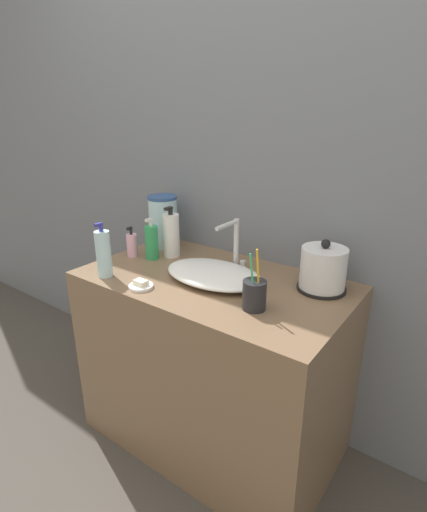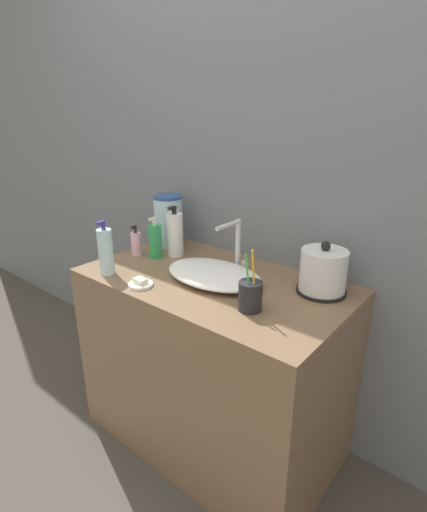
{
  "view_description": "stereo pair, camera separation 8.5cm",
  "coord_description": "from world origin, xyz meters",
  "px_view_note": "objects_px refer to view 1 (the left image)",
  "views": [
    {
      "loc": [
        0.87,
        -0.88,
        1.46
      ],
      "look_at": [
        0.0,
        0.31,
        0.91
      ],
      "focal_mm": 28.0,
      "sensor_mm": 36.0,
      "label": 1
    },
    {
      "loc": [
        0.94,
        -0.83,
        1.46
      ],
      "look_at": [
        0.0,
        0.31,
        0.91
      ],
      "focal_mm": 28.0,
      "sensor_mm": 36.0,
      "label": 2
    }
  ],
  "objects_px": {
    "electric_kettle": "(323,271)",
    "hand_cream_bottle": "(171,235)",
    "mouthwash_bottle": "(132,245)",
    "faucet": "(235,242)",
    "toothbrush_cup": "(254,295)",
    "lotion_bottle": "(104,254)",
    "water_pitcher": "(163,221)",
    "shampoo_bottle": "(152,242)"
  },
  "relations": [
    {
      "from": "electric_kettle",
      "to": "hand_cream_bottle",
      "type": "bearing_deg",
      "value": -175.25
    },
    {
      "from": "mouthwash_bottle",
      "to": "electric_kettle",
      "type": "bearing_deg",
      "value": 11.2
    },
    {
      "from": "faucet",
      "to": "toothbrush_cup",
      "type": "height_order",
      "value": "toothbrush_cup"
    },
    {
      "from": "lotion_bottle",
      "to": "water_pitcher",
      "type": "bearing_deg",
      "value": 98.63
    },
    {
      "from": "faucet",
      "to": "lotion_bottle",
      "type": "height_order",
      "value": "lotion_bottle"
    },
    {
      "from": "toothbrush_cup",
      "to": "water_pitcher",
      "type": "relative_size",
      "value": 0.89
    },
    {
      "from": "toothbrush_cup",
      "to": "faucet",
      "type": "bearing_deg",
      "value": 134.16
    },
    {
      "from": "toothbrush_cup",
      "to": "shampoo_bottle",
      "type": "height_order",
      "value": "toothbrush_cup"
    },
    {
      "from": "toothbrush_cup",
      "to": "shampoo_bottle",
      "type": "bearing_deg",
      "value": 166.84
    },
    {
      "from": "electric_kettle",
      "to": "water_pitcher",
      "type": "distance_m",
      "value": 0.83
    },
    {
      "from": "water_pitcher",
      "to": "electric_kettle",
      "type": "bearing_deg",
      "value": -1.79
    },
    {
      "from": "lotion_bottle",
      "to": "hand_cream_bottle",
      "type": "bearing_deg",
      "value": 79.52
    },
    {
      "from": "mouthwash_bottle",
      "to": "hand_cream_bottle",
      "type": "xyz_separation_m",
      "value": [
        0.15,
        0.11,
        0.05
      ]
    },
    {
      "from": "electric_kettle",
      "to": "toothbrush_cup",
      "type": "distance_m",
      "value": 0.31
    },
    {
      "from": "faucet",
      "to": "lotion_bottle",
      "type": "relative_size",
      "value": 0.96
    },
    {
      "from": "toothbrush_cup",
      "to": "mouthwash_bottle",
      "type": "height_order",
      "value": "toothbrush_cup"
    },
    {
      "from": "faucet",
      "to": "lotion_bottle",
      "type": "xyz_separation_m",
      "value": [
        -0.39,
        -0.37,
        -0.03
      ]
    },
    {
      "from": "toothbrush_cup",
      "to": "lotion_bottle",
      "type": "height_order",
      "value": "lotion_bottle"
    },
    {
      "from": "faucet",
      "to": "shampoo_bottle",
      "type": "bearing_deg",
      "value": -163.43
    },
    {
      "from": "shampoo_bottle",
      "to": "hand_cream_bottle",
      "type": "relative_size",
      "value": 0.81
    },
    {
      "from": "water_pitcher",
      "to": "toothbrush_cup",
      "type": "bearing_deg",
      "value": -23.72
    },
    {
      "from": "hand_cream_bottle",
      "to": "toothbrush_cup",
      "type": "bearing_deg",
      "value": -21.28
    },
    {
      "from": "shampoo_bottle",
      "to": "water_pitcher",
      "type": "xyz_separation_m",
      "value": [
        -0.08,
        0.16,
        0.05
      ]
    },
    {
      "from": "hand_cream_bottle",
      "to": "water_pitcher",
      "type": "xyz_separation_m",
      "value": [
        -0.13,
        0.08,
        0.02
      ]
    },
    {
      "from": "mouthwash_bottle",
      "to": "lotion_bottle",
      "type": "bearing_deg",
      "value": -69.8
    },
    {
      "from": "electric_kettle",
      "to": "toothbrush_cup",
      "type": "relative_size",
      "value": 0.9
    },
    {
      "from": "toothbrush_cup",
      "to": "hand_cream_bottle",
      "type": "bearing_deg",
      "value": 158.72
    },
    {
      "from": "mouthwash_bottle",
      "to": "water_pitcher",
      "type": "height_order",
      "value": "water_pitcher"
    },
    {
      "from": "electric_kettle",
      "to": "hand_cream_bottle",
      "type": "height_order",
      "value": "hand_cream_bottle"
    },
    {
      "from": "toothbrush_cup",
      "to": "mouthwash_bottle",
      "type": "bearing_deg",
      "value": 171.03
    },
    {
      "from": "electric_kettle",
      "to": "shampoo_bottle",
      "type": "relative_size",
      "value": 1.06
    },
    {
      "from": "shampoo_bottle",
      "to": "mouthwash_bottle",
      "type": "distance_m",
      "value": 0.1
    },
    {
      "from": "faucet",
      "to": "water_pitcher",
      "type": "distance_m",
      "value": 0.45
    },
    {
      "from": "toothbrush_cup",
      "to": "electric_kettle",
      "type": "bearing_deg",
      "value": 65.44
    },
    {
      "from": "electric_kettle",
      "to": "faucet",
      "type": "bearing_deg",
      "value": -176.33
    },
    {
      "from": "toothbrush_cup",
      "to": "lotion_bottle",
      "type": "relative_size",
      "value": 0.98
    },
    {
      "from": "faucet",
      "to": "toothbrush_cup",
      "type": "bearing_deg",
      "value": -45.84
    },
    {
      "from": "electric_kettle",
      "to": "water_pitcher",
      "type": "relative_size",
      "value": 0.8
    },
    {
      "from": "electric_kettle",
      "to": "mouthwash_bottle",
      "type": "relative_size",
      "value": 1.42
    },
    {
      "from": "electric_kettle",
      "to": "water_pitcher",
      "type": "height_order",
      "value": "water_pitcher"
    },
    {
      "from": "lotion_bottle",
      "to": "shampoo_bottle",
      "type": "distance_m",
      "value": 0.26
    },
    {
      "from": "lotion_bottle",
      "to": "shampoo_bottle",
      "type": "xyz_separation_m",
      "value": [
        0.01,
        0.26,
        -0.02
      ]
    }
  ]
}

